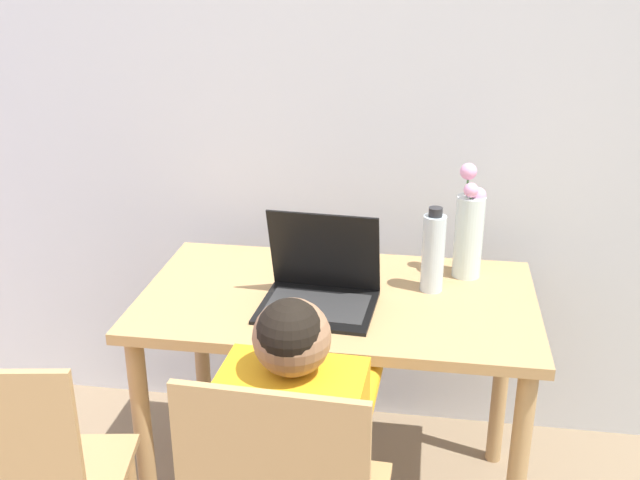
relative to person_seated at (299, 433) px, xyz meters
name	(u,v)px	position (x,y,z in m)	size (l,w,h in m)	color
wall_back	(343,68)	(-0.03, 1.00, 0.65)	(6.40, 0.05, 2.50)	silver
dining_table	(337,327)	(0.02, 0.50, 0.00)	(1.10, 0.63, 0.70)	tan
person_seated	(299,433)	(0.00, 0.00, 0.00)	(0.33, 0.43, 0.96)	orange
laptop	(320,284)	(-0.02, 0.45, 0.16)	(0.32, 0.27, 0.25)	black
flower_vase	(469,229)	(0.38, 0.69, 0.25)	(0.08, 0.08, 0.34)	silver
water_bottle	(433,252)	(0.28, 0.58, 0.22)	(0.06, 0.06, 0.25)	silver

